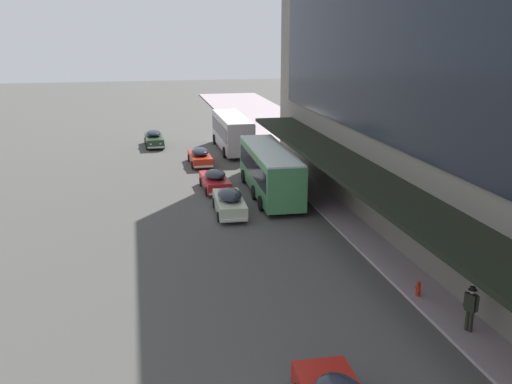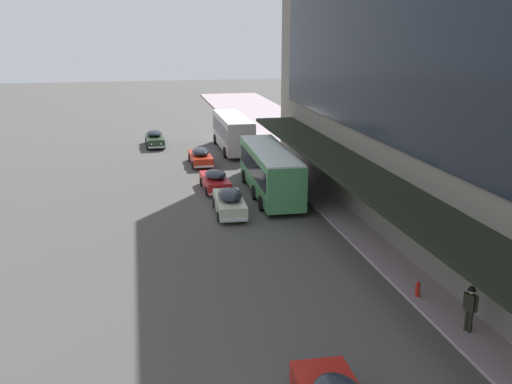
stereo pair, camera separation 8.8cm
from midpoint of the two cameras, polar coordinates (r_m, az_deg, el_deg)
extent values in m
cube|color=#448C52|center=(39.89, 1.46, 2.15)|extent=(2.81, 10.89, 2.89)
cube|color=black|center=(39.81, 1.47, 2.64)|extent=(2.83, 10.03, 1.27)
cube|color=silver|center=(39.56, 1.48, 4.26)|extent=(2.71, 10.89, 0.12)
cube|color=black|center=(44.87, 0.06, 5.29)|extent=(1.26, 0.09, 0.36)
cylinder|color=black|center=(43.50, -1.15, 1.57)|extent=(0.28, 1.01, 1.00)
cylinder|color=black|center=(43.96, 2.09, 1.72)|extent=(0.28, 1.01, 1.00)
cylinder|color=black|center=(36.83, 0.59, -1.13)|extent=(0.28, 1.01, 1.00)
cylinder|color=black|center=(37.37, 4.38, -0.92)|extent=(0.28, 1.01, 1.00)
cylinder|color=black|center=(39.23, -0.11, -0.05)|extent=(0.28, 1.01, 1.00)
cylinder|color=black|center=(39.73, 3.46, 0.13)|extent=(0.28, 1.01, 1.00)
cube|color=beige|center=(54.95, -2.30, 6.01)|extent=(2.51, 9.92, 2.88)
cube|color=black|center=(54.89, -2.30, 6.36)|extent=(2.55, 9.12, 1.27)
cube|color=silver|center=(54.71, -2.31, 7.54)|extent=(2.41, 9.92, 0.12)
cube|color=black|center=(59.63, -3.12, 7.95)|extent=(1.25, 0.06, 0.36)
cylinder|color=black|center=(58.28, -4.06, 5.27)|extent=(0.25, 1.00, 1.00)
cylinder|color=black|center=(58.66, -1.63, 5.38)|extent=(0.25, 1.00, 1.00)
cylinder|color=black|center=(52.02, -3.07, 3.97)|extent=(0.25, 1.00, 1.00)
cylinder|color=black|center=(52.45, -0.37, 4.10)|extent=(0.25, 1.00, 1.00)
cube|color=#B62714|center=(49.52, -5.52, 3.40)|extent=(1.72, 4.49, 0.73)
ellipsoid|color=#1E232D|center=(49.17, -5.51, 4.06)|extent=(1.49, 2.48, 0.58)
cube|color=silver|center=(51.78, -5.84, 3.71)|extent=(1.57, 0.14, 0.14)
cube|color=silver|center=(47.36, -5.16, 2.56)|extent=(1.57, 0.14, 0.14)
sphere|color=silver|center=(51.64, -6.34, 3.96)|extent=(0.18, 0.18, 0.18)
sphere|color=silver|center=(51.74, -5.34, 4.01)|extent=(0.18, 0.18, 0.18)
cylinder|color=black|center=(50.83, -6.64, 3.39)|extent=(0.15, 0.64, 0.64)
cylinder|color=black|center=(51.02, -4.79, 3.49)|extent=(0.15, 0.64, 0.64)
cylinder|color=black|center=(48.15, -6.28, 2.69)|extent=(0.15, 0.64, 0.64)
cylinder|color=black|center=(48.35, -4.33, 2.79)|extent=(0.15, 0.64, 0.64)
cube|color=#233822|center=(57.96, -10.04, 5.14)|extent=(1.75, 4.66, 0.82)
ellipsoid|color=#1E232D|center=(58.07, -10.09, 5.83)|extent=(1.51, 2.57, 0.58)
cube|color=silver|center=(55.70, -9.88, 4.43)|extent=(1.57, 0.15, 0.14)
cube|color=silver|center=(60.33, -10.16, 5.31)|extent=(1.57, 0.15, 0.14)
sphere|color=silver|center=(55.69, -9.43, 4.77)|extent=(0.18, 0.18, 0.18)
sphere|color=silver|center=(55.65, -10.37, 4.72)|extent=(0.18, 0.18, 0.18)
cylinder|color=black|center=(56.67, -9.10, 4.61)|extent=(0.15, 0.64, 0.64)
cylinder|color=black|center=(56.58, -10.77, 4.51)|extent=(0.15, 0.64, 0.64)
cylinder|color=black|center=(59.47, -9.31, 5.14)|extent=(0.15, 0.64, 0.64)
cylinder|color=black|center=(59.39, -10.91, 5.05)|extent=(0.15, 0.64, 0.64)
cube|color=#B31B1E|center=(41.57, -4.06, 1.00)|extent=(1.81, 4.35, 0.78)
ellipsoid|color=#1E232D|center=(41.20, -4.02, 1.79)|extent=(1.54, 2.41, 0.56)
cube|color=silver|center=(43.73, -4.54, 1.43)|extent=(1.58, 0.17, 0.14)
cube|color=silver|center=(39.54, -3.50, -0.14)|extent=(1.58, 0.17, 0.14)
sphere|color=silver|center=(43.56, -5.14, 1.75)|extent=(0.18, 0.18, 0.18)
sphere|color=silver|center=(43.70, -3.95, 1.82)|extent=(0.18, 0.18, 0.18)
cylinder|color=black|center=(42.79, -5.45, 1.01)|extent=(0.16, 0.64, 0.64)
cylinder|color=black|center=(43.05, -3.26, 1.15)|extent=(0.16, 0.64, 0.64)
cylinder|color=black|center=(40.25, -4.89, 0.05)|extent=(0.16, 0.64, 0.64)
cylinder|color=black|center=(40.52, -2.57, 0.20)|extent=(0.16, 0.64, 0.64)
cube|color=beige|center=(36.22, -2.60, -1.22)|extent=(1.90, 4.76, 0.83)
ellipsoid|color=#1E232D|center=(35.79, -2.57, -0.25)|extent=(1.61, 2.64, 0.63)
cube|color=silver|center=(38.57, -3.02, -0.55)|extent=(1.62, 0.19, 0.14)
cube|color=silver|center=(34.04, -2.11, -2.84)|extent=(1.62, 0.19, 0.14)
sphere|color=silver|center=(38.41, -3.72, -0.15)|extent=(0.18, 0.18, 0.18)
sphere|color=silver|center=(38.50, -2.33, -0.08)|extent=(0.18, 0.18, 0.18)
cylinder|color=black|center=(37.61, -4.15, -1.09)|extent=(0.17, 0.65, 0.64)
cylinder|color=black|center=(37.79, -1.57, -0.97)|extent=(0.17, 0.65, 0.64)
cylinder|color=black|center=(34.85, -3.70, -2.49)|extent=(0.17, 0.65, 0.64)
cylinder|color=black|center=(35.05, -0.92, -2.35)|extent=(0.17, 0.65, 0.64)
cube|color=silver|center=(19.99, 6.08, -17.54)|extent=(1.72, 0.17, 0.14)
sphere|color=silver|center=(19.70, 4.68, -17.12)|extent=(0.18, 0.18, 0.18)
sphere|color=silver|center=(19.95, 7.56, -16.75)|extent=(0.18, 0.18, 0.18)
cylinder|color=black|center=(23.92, 20.41, -11.93)|extent=(0.16, 0.16, 0.85)
cylinder|color=black|center=(23.85, 20.74, -12.05)|extent=(0.16, 0.16, 0.85)
cube|color=black|center=(23.55, 20.76, -10.32)|extent=(0.39, 0.46, 0.70)
cylinder|color=black|center=(23.65, 20.23, -10.06)|extent=(0.10, 0.10, 0.63)
cylinder|color=black|center=(23.42, 21.32, -10.44)|extent=(0.10, 0.10, 0.63)
sphere|color=tan|center=(23.35, 20.87, -9.31)|extent=(0.22, 0.22, 0.22)
cylinder|color=black|center=(23.32, 20.89, -9.14)|extent=(0.33, 0.33, 0.02)
cylinder|color=black|center=(23.30, 20.91, -9.00)|extent=(0.21, 0.21, 0.12)
cylinder|color=red|center=(26.13, 15.95, -9.43)|extent=(0.20, 0.20, 0.55)
sphere|color=red|center=(25.99, 16.01, -8.76)|extent=(0.18, 0.18, 0.18)
cylinder|color=red|center=(26.24, 15.81, -9.24)|extent=(0.08, 0.10, 0.08)
cylinder|color=red|center=(26.00, 16.11, -9.51)|extent=(0.08, 0.10, 0.08)
camera|label=1|loc=(0.04, -89.93, 0.02)|focal=40.00mm
camera|label=2|loc=(0.04, 90.07, -0.02)|focal=40.00mm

